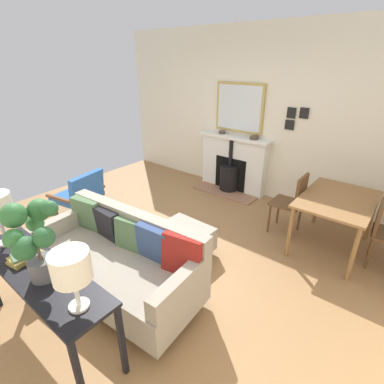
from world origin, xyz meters
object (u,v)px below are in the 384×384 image
console_table (40,278)px  book_stack (25,256)px  sofa (119,260)px  potted_plant (32,235)px  armchair_accent (81,193)px  fireplace (232,167)px  mantel_bowl_far (254,138)px  mantel_bowl_near (222,132)px  dining_chair_near_fireplace (293,200)px  table_lamp_far_end (71,268)px  dining_table (337,204)px  ottoman (182,240)px

console_table → book_stack: (-0.00, -0.21, 0.11)m
sofa → book_stack: 0.88m
potted_plant → armchair_accent: bearing=-127.5°
sofa → armchair_accent: (-0.63, -1.72, 0.05)m
fireplace → mantel_bowl_far: bearing=92.9°
fireplace → console_table: bearing=7.4°
mantel_bowl_near → potted_plant: bearing=13.1°
fireplace → book_stack: (3.77, 0.27, 0.31)m
potted_plant → dining_chair_near_fireplace: bearing=164.0°
fireplace → dining_chair_near_fireplace: bearing=61.0°
sofa → table_lamp_far_end: bearing=38.2°
mantel_bowl_near → dining_chair_near_fireplace: size_ratio=0.13×
mantel_bowl_near → table_lamp_far_end: bearing=19.8°
armchair_accent → sofa: bearing=69.8°
armchair_accent → book_stack: size_ratio=2.72×
potted_plant → dining_chair_near_fireplace: potted_plant is taller
fireplace → dining_table: size_ratio=1.18×
mantel_bowl_near → mantel_bowl_far: 0.65m
potted_plant → dining_chair_near_fireplace: size_ratio=0.71×
mantel_bowl_near → ottoman: 2.50m
table_lamp_far_end → mantel_bowl_far: bearing=-169.4°
fireplace → ottoman: 2.26m
armchair_accent → console_table: size_ratio=0.48×
potted_plant → book_stack: size_ratio=2.26×
console_table → dining_chair_near_fireplace: 3.12m
table_lamp_far_end → book_stack: (-0.00, -0.81, -0.30)m
mantel_bowl_far → armchair_accent: size_ratio=0.20×
mantel_bowl_near → mantel_bowl_far: bearing=90.0°
mantel_bowl_far → ottoman: size_ratio=0.23×
mantel_bowl_near → potted_plant: potted_plant is taller
ottoman → dining_chair_near_fireplace: bearing=148.0°
mantel_bowl_near → sofa: (3.02, 0.76, -0.68)m
fireplace → sofa: (3.01, 0.48, -0.08)m
book_stack → ottoman: bearing=168.0°
fireplace → dining_table: 2.17m
dining_table → dining_chair_near_fireplace: (-0.00, -0.54, -0.11)m
book_stack → mantel_bowl_far: bearing=178.5°
console_table → table_lamp_far_end: 0.73m
mantel_bowl_far → potted_plant: 3.81m
mantel_bowl_near → potted_plant: size_ratio=0.19×
mantel_bowl_far → dining_table: mantel_bowl_far is taller
fireplace → console_table: size_ratio=0.85×
mantel_bowl_far → book_stack: (3.79, -0.10, -0.29)m
mantel_bowl_near → mantel_bowl_far: (0.00, 0.65, 0.00)m
table_lamp_far_end → dining_table: (-2.96, 0.92, -0.43)m
sofa → potted_plant: size_ratio=2.97×
ottoman → potted_plant: potted_plant is taller
fireplace → ottoman: bearing=15.9°
mantel_bowl_near → sofa: 3.19m
mantel_bowl_far → dining_table: (0.83, 1.63, -0.42)m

